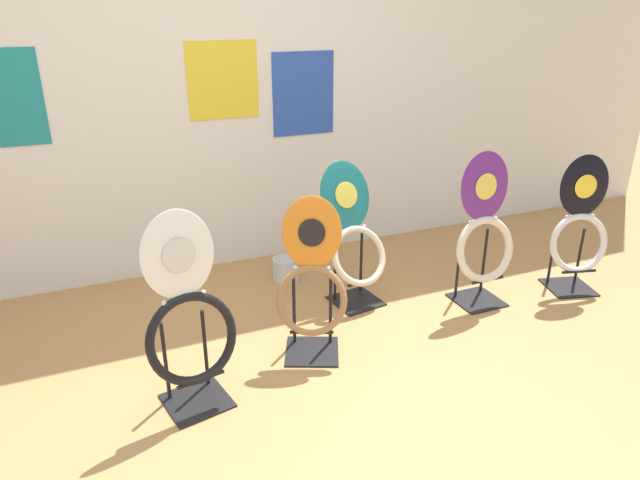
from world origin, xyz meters
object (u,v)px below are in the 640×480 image
toilet_seat_display_white_plain (189,323)px  paint_can (286,268)px  toilet_seat_display_teal_sax (354,241)px  toilet_seat_display_jazz_black (579,228)px  toilet_seat_display_purple_note (484,238)px  toilet_seat_display_orange_sun (312,282)px

toilet_seat_display_white_plain → paint_can: toilet_seat_display_white_plain is taller
toilet_seat_display_white_plain → toilet_seat_display_teal_sax: bearing=28.9°
toilet_seat_display_jazz_black → toilet_seat_display_purple_note: (-0.66, 0.09, 0.00)m
toilet_seat_display_jazz_black → toilet_seat_display_teal_sax: (-1.37, 0.41, -0.02)m
toilet_seat_display_white_plain → toilet_seat_display_jazz_black: 2.49m
toilet_seat_display_white_plain → toilet_seat_display_orange_sun: 0.69m
toilet_seat_display_jazz_black → toilet_seat_display_orange_sun: 1.82m
toilet_seat_display_white_plain → toilet_seat_display_jazz_black: (2.48, 0.20, -0.00)m
toilet_seat_display_white_plain → toilet_seat_display_jazz_black: toilet_seat_display_white_plain is taller
toilet_seat_display_jazz_black → toilet_seat_display_white_plain: bearing=-175.4°
toilet_seat_display_orange_sun → paint_can: 0.94m
toilet_seat_display_teal_sax → toilet_seat_display_jazz_black: bearing=-16.7°
toilet_seat_display_purple_note → toilet_seat_display_teal_sax: (-0.71, 0.32, -0.03)m
toilet_seat_display_white_plain → toilet_seat_display_purple_note: size_ratio=0.99×
toilet_seat_display_white_plain → paint_can: 1.37m
toilet_seat_display_purple_note → paint_can: 1.30m
toilet_seat_display_jazz_black → paint_can: toilet_seat_display_jazz_black is taller
toilet_seat_display_white_plain → paint_can: (0.82, 1.05, -0.34)m
toilet_seat_display_orange_sun → toilet_seat_display_purple_note: bearing=5.3°
toilet_seat_display_purple_note → toilet_seat_display_orange_sun: toilet_seat_display_purple_note is taller
toilet_seat_display_white_plain → toilet_seat_display_purple_note: (1.82, 0.29, 0.00)m
toilet_seat_display_teal_sax → toilet_seat_display_orange_sun: 0.62m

